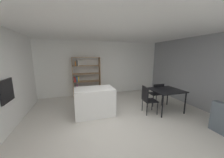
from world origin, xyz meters
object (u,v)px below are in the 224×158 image
(dining_chair_island_side, at_px, (147,98))
(dining_table, at_px, (166,92))
(open_bookshelf, at_px, (84,77))
(built_in_oven, at_px, (7,91))
(dining_chair_far, at_px, (157,92))
(kitchen_island, at_px, (94,101))

(dining_chair_island_side, bearing_deg, dining_table, -83.65)
(open_bookshelf, distance_m, dining_table, 3.59)
(built_in_oven, distance_m, dining_chair_island_side, 4.00)
(open_bookshelf, bearing_deg, dining_chair_island_side, -51.67)
(dining_chair_island_side, relative_size, dining_chair_far, 1.05)
(dining_table, bearing_deg, open_bookshelf, 137.54)
(built_in_oven, bearing_deg, dining_table, -1.38)
(built_in_oven, distance_m, kitchen_island, 2.34)
(kitchen_island, xyz_separation_m, dining_chair_far, (2.48, 0.04, 0.09))
(kitchen_island, distance_m, dining_chair_far, 2.48)
(built_in_oven, relative_size, kitchen_island, 0.47)
(kitchen_island, distance_m, dining_table, 2.53)
(built_in_oven, xyz_separation_m, dining_chair_island_side, (3.96, -0.10, -0.56))
(open_bookshelf, xyz_separation_m, dining_table, (2.64, -2.42, -0.28))
(dining_table, bearing_deg, dining_chair_island_side, 178.98)
(built_in_oven, height_order, open_bookshelf, open_bookshelf)
(kitchen_island, xyz_separation_m, dining_chair_island_side, (1.74, -0.45, 0.10))
(dining_chair_far, bearing_deg, dining_table, 92.34)
(kitchen_island, bearing_deg, dining_table, -10.48)
(dining_table, height_order, dining_chair_far, dining_chair_far)
(kitchen_island, distance_m, dining_chair_island_side, 1.80)
(built_in_oven, bearing_deg, dining_chair_far, 4.68)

